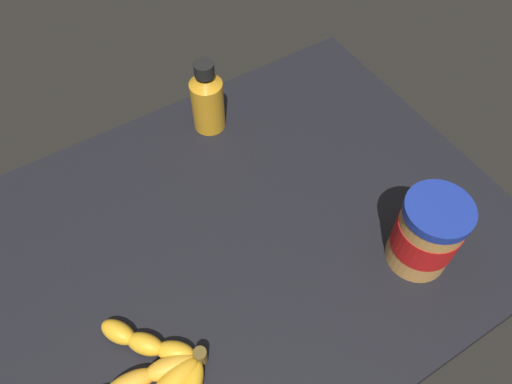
# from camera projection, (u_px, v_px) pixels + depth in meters

# --- Properties ---
(ground_plane) EXTENTS (0.88, 0.70, 0.04)m
(ground_plane) POSITION_uv_depth(u_px,v_px,m) (249.00, 236.00, 0.88)
(ground_plane) COLOR black
(peanut_butter_jar) EXTENTS (0.10, 0.10, 0.15)m
(peanut_butter_jar) POSITION_uv_depth(u_px,v_px,m) (427.00, 234.00, 0.77)
(peanut_butter_jar) COLOR #BF8442
(peanut_butter_jar) RESTS_ON ground_plane
(honey_bottle) EXTENTS (0.06, 0.06, 0.16)m
(honey_bottle) POSITION_uv_depth(u_px,v_px,m) (207.00, 99.00, 0.95)
(honey_bottle) COLOR orange
(honey_bottle) RESTS_ON ground_plane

